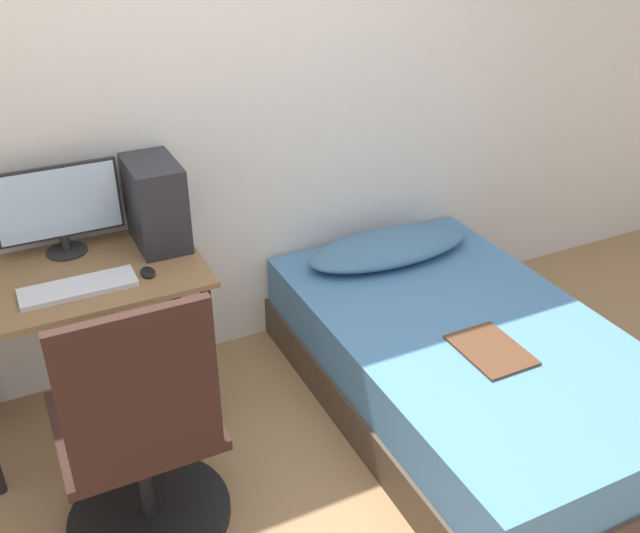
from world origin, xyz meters
The scene contains 10 objects.
wall_back centered at (0.00, 1.47, 1.25)m, with size 8.00×0.05×2.50m.
desk centered at (-0.52, 1.14, 0.61)m, with size 0.98×0.61×0.73m.
office_chair centered at (-0.47, 0.44, 0.40)m, with size 0.60×0.60×1.05m.
bed centered at (0.95, 0.52, 0.21)m, with size 1.13×1.86×0.43m.
pillow centered at (0.95, 1.19, 0.49)m, with size 0.86×0.36×0.11m.
magazine centered at (0.91, 0.34, 0.44)m, with size 0.24×0.32×0.01m.
monitor centered at (-0.52, 1.35, 0.93)m, with size 0.50×0.16×0.38m.
keyboard centered at (-0.53, 1.02, 0.74)m, with size 0.43×0.15×0.02m.
pc_tower centered at (-0.15, 1.27, 0.91)m, with size 0.20×0.32×0.36m.
mouse centered at (-0.26, 1.02, 0.74)m, with size 0.06×0.09×0.02m.
Camera 1 is at (-0.71, -1.43, 2.13)m, focal length 40.00 mm.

